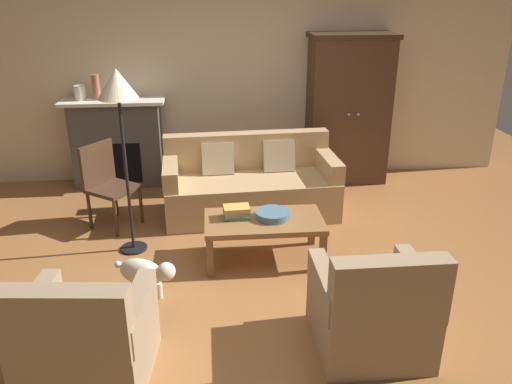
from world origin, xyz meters
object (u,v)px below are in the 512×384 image
coffee_table (264,224)px  floor_lamp (118,96)px  fruit_bowl (273,214)px  armoire (348,109)px  couch (250,186)px  armchair_near_right (372,312)px  mantel_vase_terracotta (96,87)px  mantel_vase_cream (80,93)px  dog (145,273)px  armchair_near_left (87,342)px  book_stack (237,212)px  side_chair_wooden (106,180)px  fireplace (117,142)px

coffee_table → floor_lamp: size_ratio=0.62×
fruit_bowl → armoire: bearing=59.2°
couch → fruit_bowl: 1.10m
armoire → armchair_near_right: 3.53m
armoire → mantel_vase_terracotta: (-3.13, 0.06, 0.33)m
fruit_bowl → floor_lamp: bearing=168.2°
mantel_vase_terracotta → armchair_near_right: mantel_vase_terracotta is taller
mantel_vase_cream → floor_lamp: (0.77, -1.80, 0.32)m
couch → coffee_table: couch is taller
dog → armchair_near_left: bearing=-105.6°
mantel_vase_cream → floor_lamp: 1.99m
armoire → dog: 3.58m
mantel_vase_cream → armchair_near_left: size_ratio=0.20×
floor_lamp → dog: (0.22, -0.88, -1.29)m
couch → armchair_near_right: 2.55m
couch → mantel_vase_terracotta: size_ratio=6.43×
fruit_bowl → dog: fruit_bowl is taller
book_stack → armchair_near_right: size_ratio=0.29×
fruit_bowl → book_stack: size_ratio=1.28×
couch → armchair_near_left: (-1.26, -2.62, -0.00)m
fruit_bowl → floor_lamp: size_ratio=0.18×
book_stack → side_chair_wooden: bearing=147.2°
side_chair_wooden → armchair_near_right: bearing=-45.8°
couch → mantel_vase_cream: bearing=153.3°
fireplace → armchair_near_left: 3.66m
fruit_bowl → side_chair_wooden: (-1.67, 0.89, 0.06)m
fireplace → armchair_near_right: bearing=-56.8°
armchair_near_left → fruit_bowl: bearing=47.9°
fruit_bowl → armchair_near_left: size_ratio=0.37×
armoire → couch: size_ratio=0.96×
mantel_vase_cream → floor_lamp: bearing=-66.8°
mantel_vase_cream → mantel_vase_terracotta: mantel_vase_terracotta is taller
armchair_near_right → armoire: bearing=78.8°
armoire → mantel_vase_cream: size_ratio=10.70×
armoire → armchair_near_right: bearing=-101.2°
book_stack → floor_lamp: 1.48m
armoire → book_stack: 2.57m
fireplace → couch: (1.62, -1.02, -0.25)m
armoire → armchair_near_left: (-2.60, -3.56, -0.63)m
armoire → floor_lamp: bearing=-145.7°
armchair_near_left → book_stack: bearing=56.0°
side_chair_wooden → armchair_near_left: bearing=-83.4°
coffee_table → book_stack: bearing=168.0°
fireplace → mantel_vase_cream: mantel_vase_cream is taller
armoire → armchair_near_left: size_ratio=2.14×
coffee_table → side_chair_wooden: 1.84m
book_stack → fruit_bowl: bearing=-4.8°
fruit_bowl → mantel_vase_cream: bearing=135.5°
armoire → mantel_vase_terracotta: armoire is taller
armoire → armchair_near_left: 4.45m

